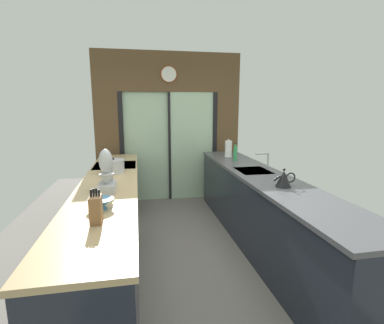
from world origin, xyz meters
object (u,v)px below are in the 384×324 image
(stand_mixer, at_px, (107,175))
(paper_towel_roll, at_px, (228,149))
(mixing_bowl, at_px, (101,204))
(kettle, at_px, (284,179))
(stock_pot, at_px, (113,166))
(oven_range, at_px, (117,196))
(knife_block, at_px, (96,209))
(soap_bottle, at_px, (235,153))

(stand_mixer, relative_size, paper_towel_roll, 1.42)
(mixing_bowl, relative_size, kettle, 0.85)
(kettle, bearing_deg, stock_pot, 150.89)
(oven_range, xyz_separation_m, stand_mixer, (0.02, -1.31, 0.63))
(paper_towel_roll, bearing_deg, stock_pot, -154.19)
(mixing_bowl, relative_size, knife_block, 0.82)
(stock_pot, height_order, soap_bottle, soap_bottle)
(oven_range, bearing_deg, knife_block, -89.50)
(knife_block, height_order, kettle, knife_block)
(oven_range, xyz_separation_m, mixing_bowl, (0.02, -1.83, 0.51))
(mixing_bowl, relative_size, stand_mixer, 0.50)
(oven_range, height_order, paper_towel_roll, paper_towel_roll)
(mixing_bowl, bearing_deg, stand_mixer, 90.00)
(oven_range, height_order, mixing_bowl, mixing_bowl)
(oven_range, bearing_deg, stand_mixer, -89.19)
(mixing_bowl, height_order, kettle, kettle)
(knife_block, height_order, stand_mixer, stand_mixer)
(kettle, relative_size, paper_towel_roll, 0.83)
(oven_range, bearing_deg, mixing_bowl, -89.42)
(stock_pot, relative_size, paper_towel_roll, 0.92)
(oven_range, relative_size, stock_pot, 3.36)
(knife_block, xyz_separation_m, soap_bottle, (1.78, 2.12, 0.01))
(stock_pot, xyz_separation_m, paper_towel_roll, (1.78, 0.86, 0.05))
(knife_block, bearing_deg, oven_range, 90.50)
(oven_range, height_order, stock_pot, stock_pot)
(knife_block, bearing_deg, paper_towel_roll, 54.25)
(soap_bottle, xyz_separation_m, paper_towel_roll, (-0.00, 0.35, 0.02))
(stock_pot, bearing_deg, mixing_bowl, -90.00)
(kettle, bearing_deg, stand_mixer, 174.12)
(mixing_bowl, bearing_deg, stock_pot, 90.00)
(soap_bottle, relative_size, paper_towel_roll, 0.91)
(knife_block, distance_m, stand_mixer, 0.81)
(oven_range, distance_m, stand_mixer, 1.45)
(knife_block, relative_size, kettle, 1.04)
(stand_mixer, bearing_deg, oven_range, 90.81)
(stock_pot, xyz_separation_m, kettle, (1.78, -0.99, 0.00))
(mixing_bowl, xyz_separation_m, knife_block, (-0.00, -0.28, 0.06))
(soap_bottle, bearing_deg, oven_range, -179.68)
(stand_mixer, bearing_deg, kettle, -5.88)
(stand_mixer, xyz_separation_m, stock_pot, (-0.00, 0.81, -0.08))
(stand_mixer, relative_size, stock_pot, 1.53)
(stand_mixer, height_order, kettle, stand_mixer)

